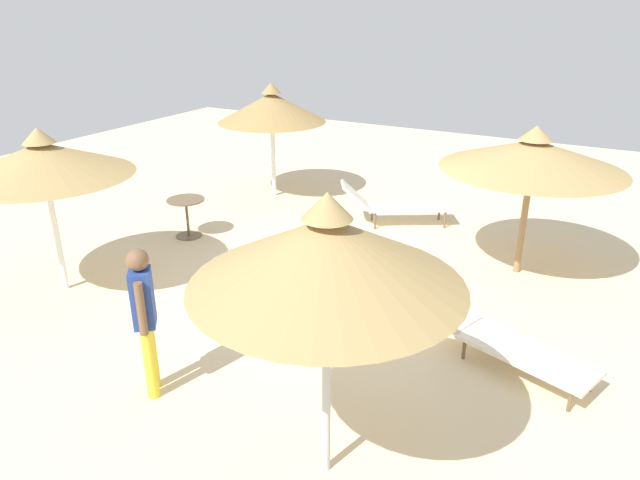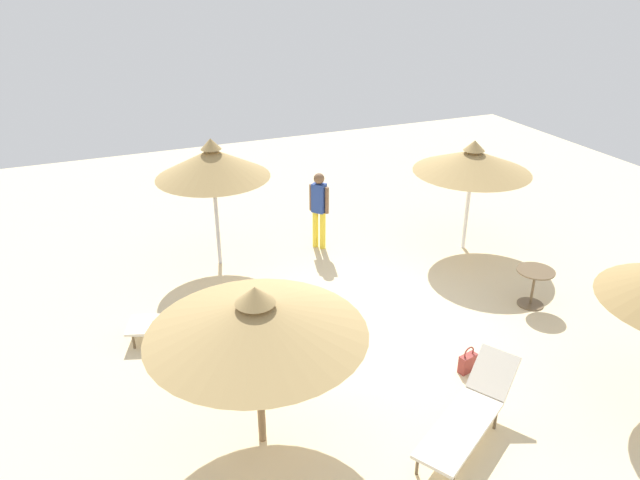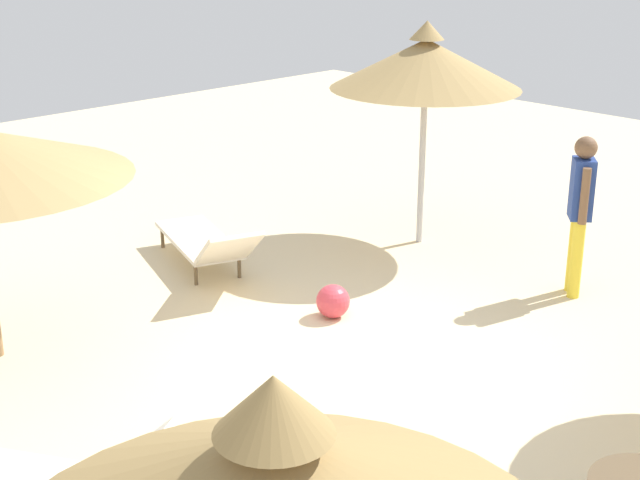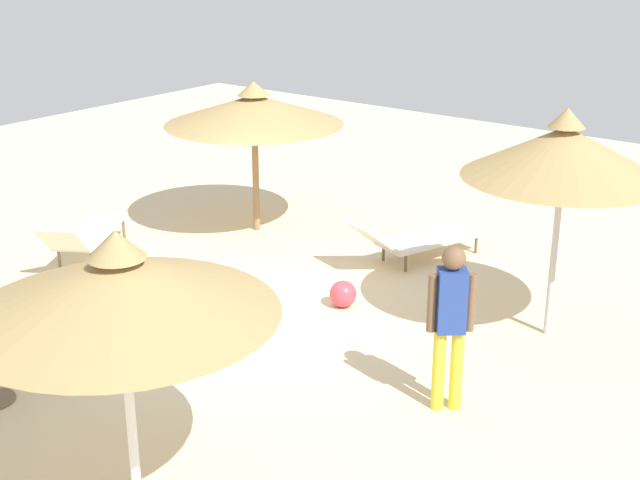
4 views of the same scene
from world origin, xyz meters
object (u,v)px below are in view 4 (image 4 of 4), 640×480
(person_standing_near_right, at_px, (450,317))
(beach_ball, at_px, (343,294))
(parasol_umbrella_far_left, at_px, (120,286))
(lounge_chair_near_left, at_px, (413,238))
(lounge_chair_edge, at_px, (84,234))
(handbag, at_px, (92,289))
(parasol_umbrella_back, at_px, (564,152))
(parasol_umbrella_center, at_px, (254,110))

(person_standing_near_right, distance_m, beach_ball, 2.82)
(parasol_umbrella_far_left, bearing_deg, lounge_chair_near_left, -79.25)
(beach_ball, bearing_deg, person_standing_near_right, 149.02)
(lounge_chair_edge, xyz_separation_m, beach_ball, (-3.90, -1.00, -0.25))
(handbag, bearing_deg, lounge_chair_edge, -35.32)
(parasol_umbrella_back, height_order, handbag, parasol_umbrella_back)
(parasol_umbrella_back, distance_m, handbag, 6.15)
(parasol_umbrella_far_left, relative_size, handbag, 5.45)
(lounge_chair_near_left, relative_size, handbag, 4.96)
(parasol_umbrella_far_left, xyz_separation_m, person_standing_near_right, (-1.25, -3.00, -1.02))
(lounge_chair_near_left, bearing_deg, parasol_umbrella_back, 157.71)
(parasol_umbrella_back, bearing_deg, beach_ball, 19.81)
(parasol_umbrella_back, distance_m, lounge_chair_near_left, 3.33)
(parasol_umbrella_back, height_order, person_standing_near_right, parasol_umbrella_back)
(parasol_umbrella_center, bearing_deg, handbag, 92.86)
(person_standing_near_right, bearing_deg, parasol_umbrella_center, -29.85)
(parasol_umbrella_far_left, height_order, handbag, parasol_umbrella_far_left)
(parasol_umbrella_center, distance_m, lounge_chair_near_left, 3.18)
(parasol_umbrella_center, bearing_deg, beach_ball, 151.08)
(person_standing_near_right, height_order, beach_ball, person_standing_near_right)
(parasol_umbrella_center, height_order, lounge_chair_edge, parasol_umbrella_center)
(person_standing_near_right, bearing_deg, parasol_umbrella_far_left, 67.34)
(lounge_chair_edge, bearing_deg, person_standing_near_right, 176.43)
(handbag, bearing_deg, parasol_umbrella_back, -152.00)
(parasol_umbrella_far_left, height_order, lounge_chair_edge, parasol_umbrella_far_left)
(beach_ball, bearing_deg, parasol_umbrella_center, -28.92)
(parasol_umbrella_center, xyz_separation_m, lounge_chair_near_left, (-2.74, -0.32, -1.59))
(parasol_umbrella_far_left, relative_size, lounge_chair_near_left, 1.10)
(beach_ball, bearing_deg, handbag, 34.38)
(handbag, xyz_separation_m, beach_ball, (-2.70, -1.85, 0.01))
(parasol_umbrella_back, relative_size, beach_ball, 7.86)
(lounge_chair_near_left, height_order, beach_ball, lounge_chair_near_left)
(parasol_umbrella_far_left, bearing_deg, parasol_umbrella_back, -104.41)
(lounge_chair_edge, xyz_separation_m, lounge_chair_near_left, (-3.76, -2.91, -0.07))
(parasol_umbrella_far_left, relative_size, beach_ball, 7.16)
(handbag, bearing_deg, beach_ball, -145.62)
(parasol_umbrella_far_left, relative_size, person_standing_near_right, 1.42)
(lounge_chair_edge, xyz_separation_m, handbag, (-1.20, 0.85, -0.26))
(parasol_umbrella_far_left, bearing_deg, beach_ball, -76.47)
(lounge_chair_near_left, distance_m, person_standing_near_right, 4.16)
(lounge_chair_near_left, xyz_separation_m, handbag, (2.56, 3.76, -0.19))
(parasol_umbrella_back, bearing_deg, parasol_umbrella_center, -7.78)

